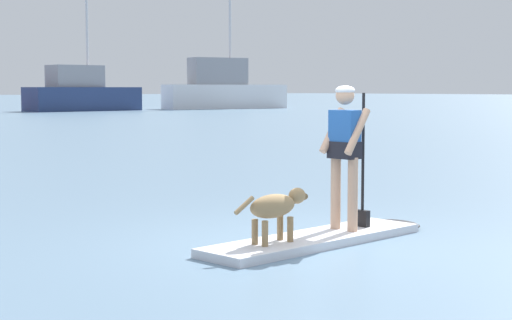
# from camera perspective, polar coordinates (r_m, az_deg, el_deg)

# --- Properties ---
(ground_plane) EXTENTS (400.00, 400.00, 0.00)m
(ground_plane) POSITION_cam_1_polar(r_m,az_deg,el_deg) (9.61, 3.98, -5.74)
(ground_plane) COLOR slate
(paddleboard) EXTENTS (3.35, 0.90, 0.10)m
(paddleboard) POSITION_cam_1_polar(r_m,az_deg,el_deg) (9.77, 4.86, -5.27)
(paddleboard) COLOR silver
(paddleboard) RESTS_ON ground_plane
(person_paddler) EXTENTS (0.61, 0.49, 1.71)m
(person_paddler) POSITION_cam_1_polar(r_m,az_deg,el_deg) (9.89, 6.12, 0.94)
(person_paddler) COLOR tan
(person_paddler) RESTS_ON paddleboard
(dog) EXTENTS (1.12, 0.25, 0.57)m
(dog) POSITION_cam_1_polar(r_m,az_deg,el_deg) (9.08, 1.37, -3.24)
(dog) COLOR #997A51
(dog) RESTS_ON paddleboard
(moored_boat_port) EXTENTS (9.00, 3.32, 8.97)m
(moored_boat_port) POSITION_cam_1_polar(r_m,az_deg,el_deg) (66.84, -11.83, 4.47)
(moored_boat_port) COLOR navy
(moored_boat_port) RESTS_ON ground_plane
(moored_boat_far_port) EXTENTS (11.27, 4.82, 12.18)m
(moored_boat_far_port) POSITION_cam_1_polar(r_m,az_deg,el_deg) (72.54, -2.24, 4.83)
(moored_boat_far_port) COLOR white
(moored_boat_far_port) RESTS_ON ground_plane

